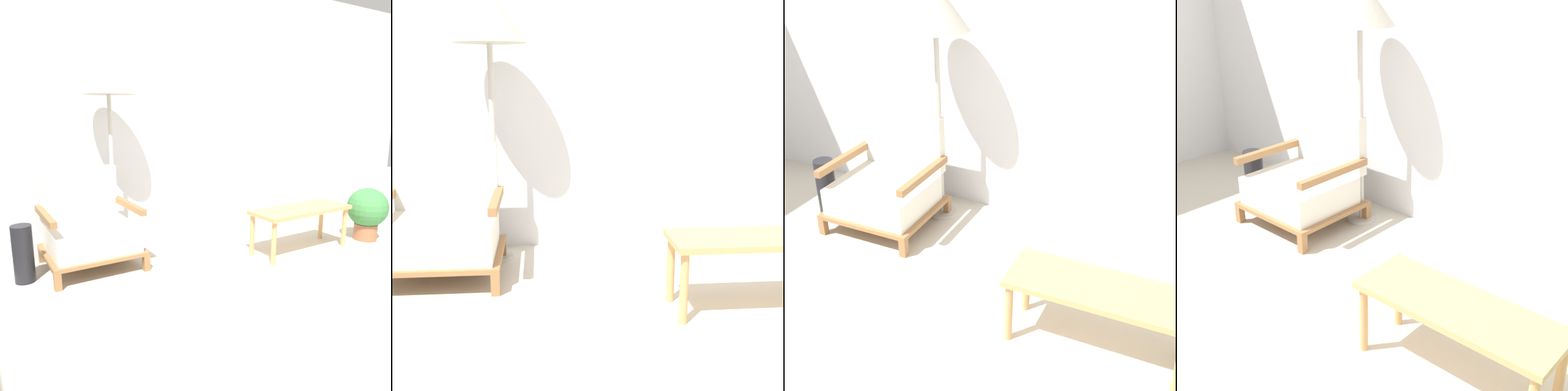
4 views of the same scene
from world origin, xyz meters
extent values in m
cube|color=silver|center=(0.00, 2.32, 1.35)|extent=(8.00, 0.06, 2.70)
cube|color=olive|center=(-0.70, 1.37, 0.07)|extent=(0.05, 0.05, 0.13)
cube|color=olive|center=(-1.40, 2.02, 0.07)|extent=(0.05, 0.05, 0.13)
cube|color=olive|center=(-0.70, 2.02, 0.07)|extent=(0.05, 0.05, 0.13)
cube|color=olive|center=(-1.05, 1.69, 0.15)|extent=(0.75, 0.69, 0.03)
cube|color=silver|center=(-1.05, 1.67, 0.26)|extent=(0.67, 0.59, 0.20)
cube|color=silver|center=(-1.05, 2.00, 0.58)|extent=(0.67, 0.08, 0.44)
cube|color=olive|center=(-0.70, 1.69, 0.48)|extent=(0.05, 0.63, 0.05)
cylinder|color=#B7B2A8|center=(-0.73, 2.00, 0.01)|extent=(0.22, 0.22, 0.03)
cylinder|color=#B7B2A8|center=(-0.73, 2.00, 0.73)|extent=(0.04, 0.04, 1.40)
cone|color=#B2AD9E|center=(-0.73, 2.00, 1.59)|extent=(0.47, 0.47, 0.32)
cube|color=tan|center=(0.73, 1.06, 0.39)|extent=(0.99, 0.36, 0.04)
cylinder|color=tan|center=(0.27, 0.92, 0.19)|extent=(0.04, 0.04, 0.38)
cylinder|color=tan|center=(0.27, 1.20, 0.19)|extent=(0.04, 0.04, 0.38)
camera|label=1|loc=(-1.88, -1.34, 1.25)|focal=35.00mm
camera|label=2|loc=(-0.43, -1.58, 1.24)|focal=50.00mm
camera|label=3|loc=(1.12, -1.27, 2.18)|focal=50.00mm
camera|label=4|loc=(1.79, -0.73, 1.88)|focal=50.00mm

